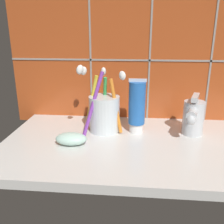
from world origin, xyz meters
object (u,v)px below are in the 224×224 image
(toothbrush_cup, at_px, (104,112))
(toothpaste_tube, at_px, (137,106))
(sink_faucet, at_px, (193,117))
(soap_bar, at_px, (71,139))

(toothbrush_cup, relative_size, toothpaste_tube, 1.29)
(toothpaste_tube, xyz_separation_m, sink_faucet, (0.14, -0.01, -0.02))
(toothpaste_tube, relative_size, sink_faucet, 1.38)
(toothpaste_tube, height_order, soap_bar, toothpaste_tube)
(toothpaste_tube, distance_m, soap_bar, 0.19)
(toothbrush_cup, bearing_deg, soap_bar, -126.07)
(toothpaste_tube, bearing_deg, soap_bar, -148.86)
(toothpaste_tube, relative_size, soap_bar, 1.92)
(sink_faucet, bearing_deg, toothbrush_cup, -73.22)
(toothbrush_cup, distance_m, toothpaste_tube, 0.09)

